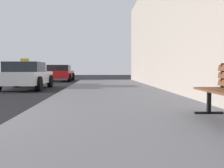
% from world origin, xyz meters
% --- Properties ---
extents(sidewalk, '(4.00, 32.00, 0.15)m').
position_xyz_m(sidewalk, '(4.00, 0.00, 0.07)').
color(sidewalk, slate).
rests_on(sidewalk, ground_plane).
extents(car_white, '(1.95, 4.05, 1.43)m').
position_xyz_m(car_white, '(-0.02, 8.35, 0.65)').
color(car_white, white).
rests_on(car_white, ground_plane).
extents(car_red, '(2.05, 4.07, 1.27)m').
position_xyz_m(car_red, '(0.30, 16.67, 0.65)').
color(car_red, red).
rests_on(car_red, ground_plane).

